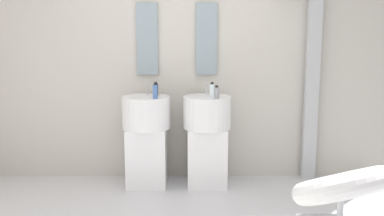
{
  "coord_description": "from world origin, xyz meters",
  "views": [
    {
      "loc": [
        0.12,
        -2.94,
        1.56
      ],
      "look_at": [
        0.15,
        0.55,
        0.95
      ],
      "focal_mm": 39.77,
      "sensor_mm": 36.0,
      "label": 1
    }
  ],
  "objects_px": {
    "soap_bottle_black": "(156,89)",
    "soap_bottle_clear": "(212,91)",
    "pedestal_sink_right": "(207,137)",
    "shower_column": "(311,80)",
    "lounge_chair": "(341,192)",
    "soap_bottle_grey": "(217,93)",
    "soap_bottle_blue": "(155,91)",
    "pedestal_sink_left": "(147,137)"
  },
  "relations": [
    {
      "from": "lounge_chair",
      "to": "soap_bottle_blue",
      "type": "xyz_separation_m",
      "value": [
        -1.51,
        1.0,
        0.66
      ]
    },
    {
      "from": "shower_column",
      "to": "lounge_chair",
      "type": "relative_size",
      "value": 1.91
    },
    {
      "from": "pedestal_sink_left",
      "to": "lounge_chair",
      "type": "relative_size",
      "value": 0.97
    },
    {
      "from": "shower_column",
      "to": "soap_bottle_black",
      "type": "relative_size",
      "value": 14.57
    },
    {
      "from": "pedestal_sink_right",
      "to": "shower_column",
      "type": "xyz_separation_m",
      "value": [
        1.1,
        0.2,
        0.57
      ]
    },
    {
      "from": "soap_bottle_clear",
      "to": "soap_bottle_grey",
      "type": "height_order",
      "value": "soap_bottle_clear"
    },
    {
      "from": "pedestal_sink_left",
      "to": "soap_bottle_clear",
      "type": "height_order",
      "value": "soap_bottle_clear"
    },
    {
      "from": "pedestal_sink_right",
      "to": "shower_column",
      "type": "height_order",
      "value": "shower_column"
    },
    {
      "from": "pedestal_sink_right",
      "to": "shower_column",
      "type": "relative_size",
      "value": 0.51
    },
    {
      "from": "lounge_chair",
      "to": "soap_bottle_blue",
      "type": "bearing_deg",
      "value": 146.54
    },
    {
      "from": "soap_bottle_black",
      "to": "soap_bottle_clear",
      "type": "distance_m",
      "value": 0.61
    },
    {
      "from": "pedestal_sink_right",
      "to": "soap_bottle_grey",
      "type": "distance_m",
      "value": 0.51
    },
    {
      "from": "lounge_chair",
      "to": "soap_bottle_grey",
      "type": "bearing_deg",
      "value": 132.44
    },
    {
      "from": "shower_column",
      "to": "soap_bottle_blue",
      "type": "relative_size",
      "value": 13.25
    },
    {
      "from": "lounge_chair",
      "to": "pedestal_sink_left",
      "type": "bearing_deg",
      "value": 144.79
    },
    {
      "from": "pedestal_sink_right",
      "to": "lounge_chair",
      "type": "bearing_deg",
      "value": -48.96
    },
    {
      "from": "lounge_chair",
      "to": "soap_bottle_blue",
      "type": "relative_size",
      "value": 6.93
    },
    {
      "from": "soap_bottle_black",
      "to": "soap_bottle_grey",
      "type": "distance_m",
      "value": 0.65
    },
    {
      "from": "pedestal_sink_right",
      "to": "lounge_chair",
      "type": "height_order",
      "value": "pedestal_sink_right"
    },
    {
      "from": "soap_bottle_black",
      "to": "soap_bottle_grey",
      "type": "relative_size",
      "value": 1.09
    },
    {
      "from": "soap_bottle_black",
      "to": "lounge_chair",
      "type": "bearing_deg",
      "value": -38.67
    },
    {
      "from": "lounge_chair",
      "to": "soap_bottle_black",
      "type": "xyz_separation_m",
      "value": [
        -1.52,
        1.22,
        0.65
      ]
    },
    {
      "from": "shower_column",
      "to": "soap_bottle_clear",
      "type": "xyz_separation_m",
      "value": [
        -1.06,
        -0.34,
        -0.07
      ]
    },
    {
      "from": "soap_bottle_blue",
      "to": "soap_bottle_black",
      "type": "bearing_deg",
      "value": 92.26
    },
    {
      "from": "soap_bottle_clear",
      "to": "soap_bottle_grey",
      "type": "distance_m",
      "value": 0.05
    },
    {
      "from": "pedestal_sink_left",
      "to": "lounge_chair",
      "type": "distance_m",
      "value": 1.99
    },
    {
      "from": "soap_bottle_blue",
      "to": "soap_bottle_grey",
      "type": "distance_m",
      "value": 0.6
    },
    {
      "from": "pedestal_sink_left",
      "to": "soap_bottle_clear",
      "type": "distance_m",
      "value": 0.84
    },
    {
      "from": "pedestal_sink_left",
      "to": "lounge_chair",
      "type": "height_order",
      "value": "pedestal_sink_left"
    },
    {
      "from": "lounge_chair",
      "to": "soap_bottle_clear",
      "type": "bearing_deg",
      "value": 133.71
    },
    {
      "from": "pedestal_sink_left",
      "to": "lounge_chair",
      "type": "bearing_deg",
      "value": -35.21
    },
    {
      "from": "shower_column",
      "to": "lounge_chair",
      "type": "distance_m",
      "value": 1.53
    },
    {
      "from": "pedestal_sink_right",
      "to": "shower_column",
      "type": "bearing_deg",
      "value": 10.3
    },
    {
      "from": "soap_bottle_black",
      "to": "shower_column",
      "type": "bearing_deg",
      "value": 4.41
    },
    {
      "from": "shower_column",
      "to": "soap_bottle_black",
      "type": "xyz_separation_m",
      "value": [
        -1.63,
        -0.13,
        -0.08
      ]
    },
    {
      "from": "pedestal_sink_right",
      "to": "soap_bottle_grey",
      "type": "bearing_deg",
      "value": -60.06
    },
    {
      "from": "pedestal_sink_left",
      "to": "soap_bottle_black",
      "type": "distance_m",
      "value": 0.5
    },
    {
      "from": "lounge_chair",
      "to": "soap_bottle_clear",
      "type": "xyz_separation_m",
      "value": [
        -0.95,
        1.0,
        0.66
      ]
    },
    {
      "from": "pedestal_sink_right",
      "to": "soap_bottle_black",
      "type": "height_order",
      "value": "soap_bottle_black"
    },
    {
      "from": "shower_column",
      "to": "soap_bottle_clear",
      "type": "height_order",
      "value": "shower_column"
    },
    {
      "from": "soap_bottle_grey",
      "to": "shower_column",
      "type": "bearing_deg",
      "value": 18.91
    },
    {
      "from": "soap_bottle_black",
      "to": "soap_bottle_grey",
      "type": "height_order",
      "value": "soap_bottle_black"
    }
  ]
}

